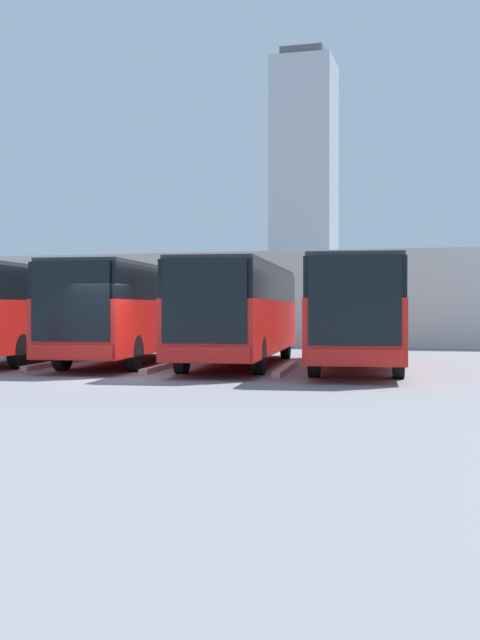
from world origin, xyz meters
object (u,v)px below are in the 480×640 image
bus_0 (358,310)px  bus_3 (32,310)px  bus_2 (133,310)px  bus_1 (240,310)px

bus_0 → bus_3: size_ratio=1.00×
bus_2 → bus_3: size_ratio=1.00×
bus_1 → bus_3: bearing=-7.8°
bus_0 → bus_3: bearing=-8.3°
bus_0 → bus_1: 3.81m
bus_2 → bus_1: bearing=171.1°
bus_0 → bus_2: 7.63m
bus_1 → bus_3: same height
bus_1 → bus_2: same height
bus_0 → bus_2: bearing=-9.0°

